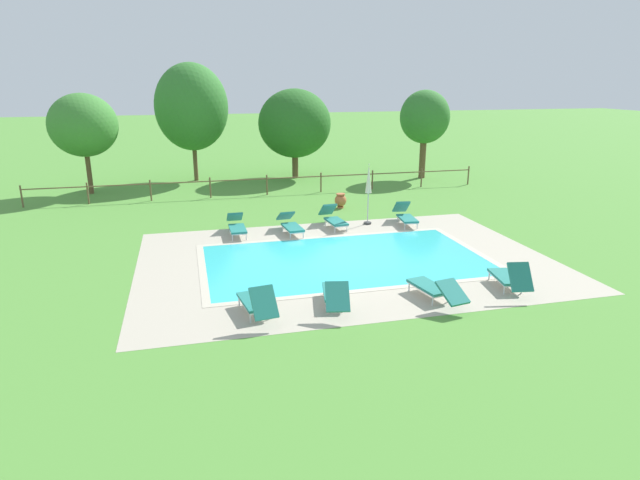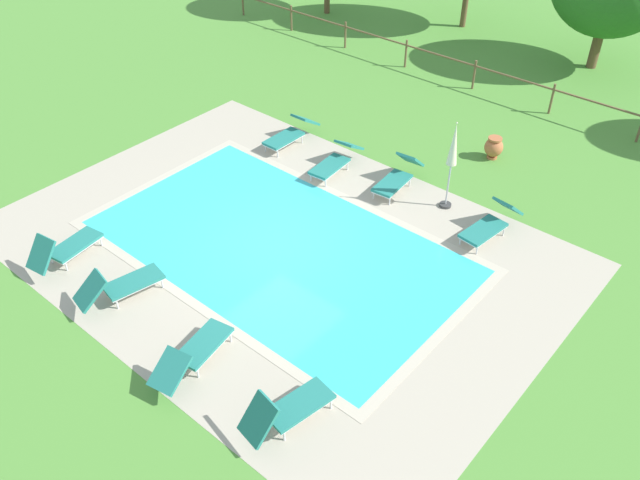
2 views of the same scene
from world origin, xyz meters
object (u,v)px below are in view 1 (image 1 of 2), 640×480
at_px(sun_lounger_north_end, 335,294).
at_px(sun_lounger_south_near_corner, 290,224).
at_px(sun_lounger_south_end, 257,302).
at_px(tree_far_west, 192,107).
at_px(terracotta_urn_near_fence, 341,200).
at_px(tree_west_mid, 295,124).
at_px(tree_centre, 83,125).
at_px(sun_lounger_north_far, 333,218).
at_px(patio_umbrella_closed_row_west, 369,184).
at_px(sun_lounger_north_near_steps, 405,215).
at_px(sun_lounger_north_mid, 435,288).
at_px(sun_lounger_south_far, 237,225).
at_px(sun_lounger_south_mid, 510,277).
at_px(tree_east_mid, 425,117).

distance_m(sun_lounger_north_end, sun_lounger_south_near_corner, 7.25).
xyz_separation_m(sun_lounger_south_end, tree_far_west, (-0.95, 19.86, 3.87)).
relative_size(terracotta_urn_near_fence, tree_west_mid, 0.13).
height_order(sun_lounger_south_near_corner, tree_west_mid, tree_west_mid).
bearing_deg(tree_centre, sun_lounger_north_far, -42.09).
relative_size(sun_lounger_north_far, patio_umbrella_closed_row_west, 0.80).
bearing_deg(sun_lounger_north_end, sun_lounger_north_near_steps, 55.30).
bearing_deg(terracotta_urn_near_fence, tree_centre, 151.54).
height_order(sun_lounger_north_near_steps, terracotta_urn_near_fence, sun_lounger_north_near_steps).
height_order(sun_lounger_north_far, patio_umbrella_closed_row_west, patio_umbrella_closed_row_west).
height_order(sun_lounger_north_mid, patio_umbrella_closed_row_west, patio_umbrella_closed_row_west).
distance_m(patio_umbrella_closed_row_west, tree_far_west, 13.93).
height_order(sun_lounger_north_far, sun_lounger_south_far, sun_lounger_north_far).
bearing_deg(sun_lounger_north_far, sun_lounger_north_near_steps, -5.18).
height_order(sun_lounger_north_far, sun_lounger_south_near_corner, sun_lounger_north_far).
xyz_separation_m(sun_lounger_north_mid, patio_umbrella_closed_row_west, (0.86, 8.06, 1.35)).
distance_m(tree_far_west, tree_centre, 6.09).
height_order(tree_west_mid, tree_centre, tree_west_mid).
distance_m(sun_lounger_south_mid, terracotta_urn_near_fence, 11.10).
height_order(sun_lounger_south_far, tree_far_west, tree_far_west).
relative_size(sun_lounger_north_end, tree_centre, 0.40).
bearing_deg(sun_lounger_north_near_steps, sun_lounger_south_mid, -89.91).
bearing_deg(tree_west_mid, sun_lounger_south_far, -112.04).
height_order(sun_lounger_north_near_steps, sun_lounger_north_mid, sun_lounger_north_near_steps).
height_order(sun_lounger_north_mid, terracotta_urn_near_fence, sun_lounger_north_mid).
bearing_deg(tree_centre, patio_umbrella_closed_row_west, -37.99).
xyz_separation_m(sun_lounger_north_mid, sun_lounger_south_end, (-4.84, 0.18, 0.04)).
relative_size(sun_lounger_south_far, patio_umbrella_closed_row_west, 0.81).
xyz_separation_m(tree_centre, tree_east_mid, (18.96, 0.06, 0.08)).
bearing_deg(tree_east_mid, sun_lounger_north_far, -130.72).
bearing_deg(tree_far_west, sun_lounger_north_far, -67.02).
distance_m(sun_lounger_north_far, tree_centre, 14.68).
bearing_deg(tree_far_west, sun_lounger_north_near_steps, -56.57).
height_order(sun_lounger_south_far, patio_umbrella_closed_row_west, patio_umbrella_closed_row_west).
relative_size(sun_lounger_south_near_corner, tree_centre, 0.40).
height_order(sun_lounger_north_end, sun_lounger_south_far, sun_lounger_north_end).
relative_size(sun_lounger_north_mid, sun_lounger_south_end, 1.10).
bearing_deg(sun_lounger_north_end, tree_centre, 116.30).
distance_m(sun_lounger_south_near_corner, tree_far_west, 13.53).
bearing_deg(sun_lounger_north_near_steps, sun_lounger_south_end, -133.99).
bearing_deg(sun_lounger_north_end, sun_lounger_south_near_corner, 88.26).
bearing_deg(tree_west_mid, sun_lounger_north_mid, -90.40).
height_order(terracotta_urn_near_fence, tree_far_west, tree_far_west).
relative_size(sun_lounger_south_near_corner, sun_lounger_south_end, 1.08).
height_order(sun_lounger_north_far, sun_lounger_south_end, sun_lounger_south_end).
xyz_separation_m(sun_lounger_south_end, tree_west_mid, (4.98, 19.32, 2.87)).
bearing_deg(patio_umbrella_closed_row_west, sun_lounger_north_end, -114.80).
bearing_deg(sun_lounger_south_far, sun_lounger_south_near_corner, -8.96).
bearing_deg(tree_far_west, sun_lounger_south_end, -87.27).
distance_m(sun_lounger_north_mid, sun_lounger_south_end, 4.85).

